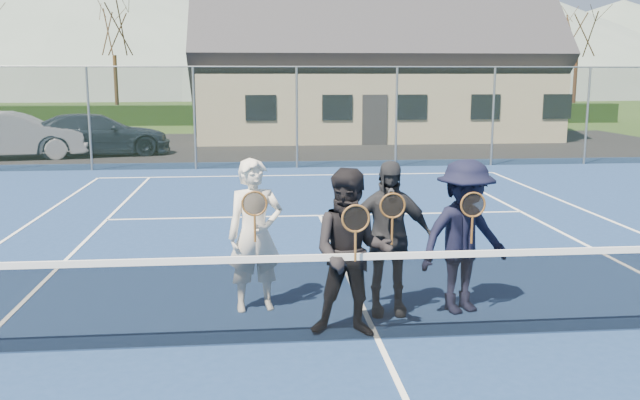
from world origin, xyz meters
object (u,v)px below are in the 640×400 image
object	(u,v)px
tennis_net	(378,293)
clubhouse	(371,47)
car_b	(14,136)
car_c	(96,135)
player_a	(255,235)
player_d	(464,237)
player_b	(352,253)
player_c	(387,238)

from	to	relation	value
tennis_net	clubhouse	world-z (taller)	clubhouse
car_b	car_c	size ratio (longest dim) A/B	0.95
tennis_net	player_a	world-z (taller)	player_a
car_c	tennis_net	xyz separation A→B (m)	(6.72, -17.44, -0.18)
clubhouse	car_c	bearing A→B (deg)	-148.52
player_d	player_a	bearing A→B (deg)	172.92
car_c	player_d	distance (m)	18.42
player_b	player_a	bearing A→B (deg)	138.29
player_a	car_b	bearing A→B (deg)	116.91
car_b	clubhouse	distance (m)	15.42
player_b	player_c	xyz separation A→B (m)	(0.50, 0.63, 0.00)
player_d	player_b	bearing A→B (deg)	-156.84
player_b	player_d	xyz separation A→B (m)	(1.40, 0.60, -0.00)
player_c	tennis_net	bearing A→B (deg)	-106.74
player_c	player_d	xyz separation A→B (m)	(0.90, -0.03, -0.00)
player_a	player_c	distance (m)	1.54
car_c	player_c	xyz separation A→B (m)	(6.96, -16.62, 0.20)
car_b	player_c	world-z (taller)	player_c
car_b	player_c	distance (m)	18.52
car_b	tennis_net	xyz separation A→B (m)	(9.22, -16.74, -0.24)
player_a	player_d	distance (m)	2.43
tennis_net	player_b	size ratio (longest dim) A/B	6.49
car_c	tennis_net	bearing A→B (deg)	-172.78
car_b	player_d	distance (m)	19.02
car_c	player_b	bearing A→B (deg)	-173.33
player_b	tennis_net	bearing A→B (deg)	-35.13
clubhouse	player_a	distance (m)	23.71
car_c	tennis_net	distance (m)	18.69
player_a	player_d	xyz separation A→B (m)	(2.41, -0.30, -0.00)
car_b	clubhouse	bearing A→B (deg)	-71.11
tennis_net	player_c	xyz separation A→B (m)	(0.24, 0.81, 0.38)
car_c	player_b	distance (m)	18.42
clubhouse	player_b	xyz separation A→B (m)	(-4.26, -23.81, -3.07)
player_b	player_c	world-z (taller)	same
car_b	tennis_net	world-z (taller)	car_b
tennis_net	player_d	size ratio (longest dim) A/B	6.49
tennis_net	player_b	bearing A→B (deg)	144.87
car_b	player_b	xyz separation A→B (m)	(8.96, -16.56, 0.14)
car_b	player_b	bearing A→B (deg)	-161.48
car_c	player_c	size ratio (longest dim) A/B	2.77
car_b	clubhouse	size ratio (longest dim) A/B	0.30
tennis_net	clubhouse	bearing A→B (deg)	80.54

